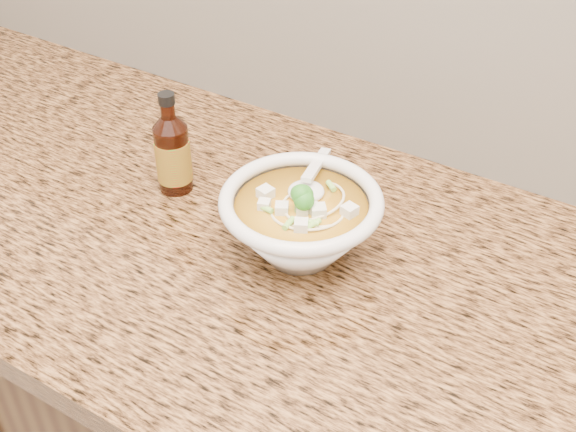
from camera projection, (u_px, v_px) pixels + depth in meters
The scene contains 3 objects.
counter_slab at pixel (428, 317), 0.91m from camera, with size 4.00×0.68×0.04m, color olive.
soup_bowl at pixel (301, 224), 0.95m from camera, with size 0.21×0.24×0.12m.
hot_sauce_bottle at pixel (173, 154), 1.06m from camera, with size 0.06×0.06×0.16m.
Camera 1 is at (0.18, 1.04, 1.55)m, focal length 45.00 mm.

